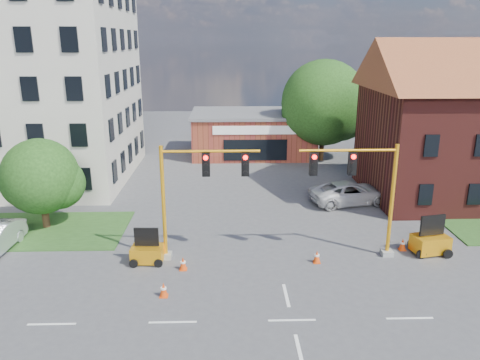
{
  "coord_description": "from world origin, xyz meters",
  "views": [
    {
      "loc": [
        -2.67,
        -17.02,
        11.3
      ],
      "look_at": [
        -1.9,
        10.0,
        3.16
      ],
      "focal_mm": 35.0,
      "sensor_mm": 36.0,
      "label": 1
    }
  ],
  "objects_px": {
    "trailer_west": "(147,252)",
    "trailer_east": "(430,242)",
    "signal_mast_east": "(362,187)",
    "pickup_white": "(350,193)",
    "signal_mast_west": "(195,189)"
  },
  "relations": [
    {
      "from": "trailer_west",
      "to": "trailer_east",
      "type": "distance_m",
      "value": 15.36
    },
    {
      "from": "trailer_west",
      "to": "signal_mast_east",
      "type": "bearing_deg",
      "value": 5.24
    },
    {
      "from": "trailer_east",
      "to": "pickup_white",
      "type": "xyz_separation_m",
      "value": [
        -2.34,
        8.25,
        0.13
      ]
    },
    {
      "from": "signal_mast_west",
      "to": "trailer_east",
      "type": "distance_m",
      "value": 13.2
    },
    {
      "from": "signal_mast_west",
      "to": "signal_mast_east",
      "type": "height_order",
      "value": "same"
    },
    {
      "from": "signal_mast_west",
      "to": "pickup_white",
      "type": "xyz_separation_m",
      "value": [
        10.45,
        8.46,
        -3.12
      ]
    },
    {
      "from": "signal_mast_east",
      "to": "signal_mast_west",
      "type": "bearing_deg",
      "value": 180.0
    },
    {
      "from": "trailer_west",
      "to": "trailer_east",
      "type": "relative_size",
      "value": 0.88
    },
    {
      "from": "signal_mast_east",
      "to": "trailer_west",
      "type": "xyz_separation_m",
      "value": [
        -11.26,
        -0.46,
        -3.34
      ]
    },
    {
      "from": "signal_mast_east",
      "to": "trailer_east",
      "type": "height_order",
      "value": "signal_mast_east"
    },
    {
      "from": "trailer_east",
      "to": "pickup_white",
      "type": "relative_size",
      "value": 0.37
    },
    {
      "from": "signal_mast_west",
      "to": "trailer_west",
      "type": "distance_m",
      "value": 4.22
    },
    {
      "from": "pickup_white",
      "to": "signal_mast_east",
      "type": "bearing_deg",
      "value": 156.29
    },
    {
      "from": "signal_mast_west",
      "to": "trailer_west",
      "type": "xyz_separation_m",
      "value": [
        -2.55,
        -0.46,
        -3.34
      ]
    },
    {
      "from": "pickup_white",
      "to": "trailer_west",
      "type": "bearing_deg",
      "value": 112.38
    }
  ]
}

